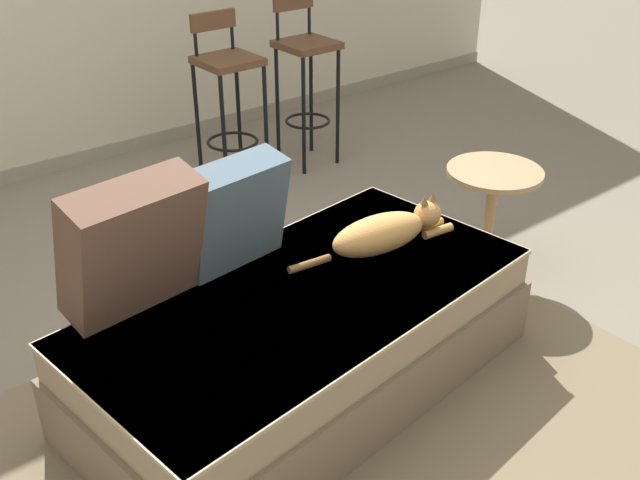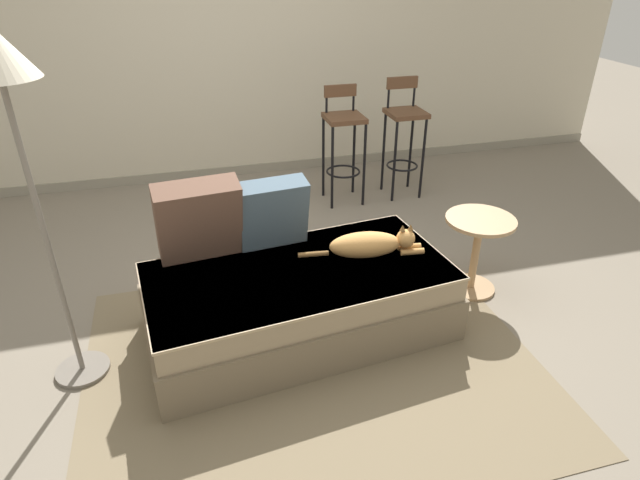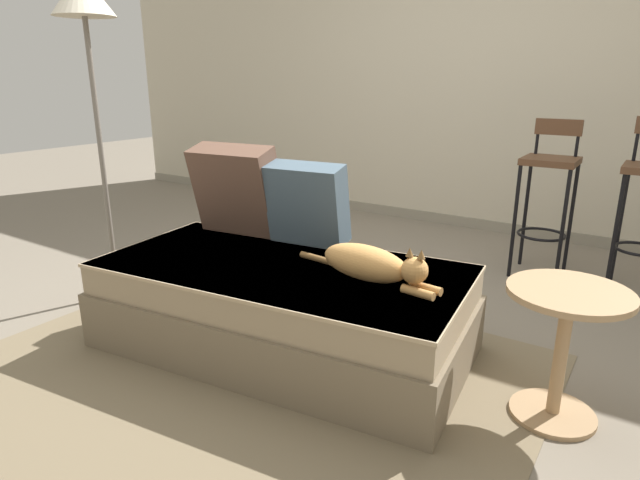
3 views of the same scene
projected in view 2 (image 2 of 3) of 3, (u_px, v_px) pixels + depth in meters
The scene contains 12 objects.
ground_plane at pixel (286, 293), 3.55m from camera, with size 16.00×16.00×0.00m, color slate.
wall_back_panel at pixel (230, 37), 4.82m from camera, with size 8.00×0.10×2.60m, color beige.
wall_baseboard_trim at pixel (241, 170), 5.38m from camera, with size 8.00×0.02×0.09m, color gray.
area_rug at pixel (313, 363), 2.95m from camera, with size 2.43×1.97×0.01m, color #75664C.
couch at pixel (300, 301), 3.10m from camera, with size 1.82×1.06×0.42m.
throw_pillow_corner at pixel (198, 220), 3.00m from camera, with size 0.50×0.33×0.49m.
throw_pillow_middle at pixel (272, 213), 3.16m from camera, with size 0.43×0.26×0.43m.
cat at pixel (370, 244), 3.11m from camera, with size 0.74×0.22×0.19m.
bar_stool_near_window at pixel (343, 135), 4.57m from camera, with size 0.32×0.32×1.00m.
bar_stool_by_doorway at pixel (404, 128), 4.69m from camera, with size 0.32×0.32×1.04m.
side_table at pixel (477, 244), 3.43m from camera, with size 0.44×0.44×0.53m.
floor_lamp at pixel (5, 92), 2.17m from camera, with size 0.32×0.32×1.78m.
Camera 2 is at (-0.55, -2.89, 2.03)m, focal length 30.00 mm.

